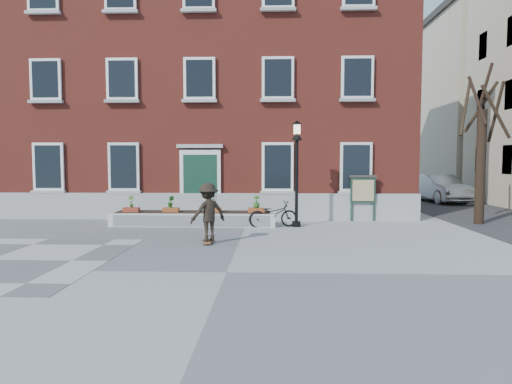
{
  "coord_description": "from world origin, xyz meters",
  "views": [
    {
      "loc": [
        1.03,
        -9.87,
        2.47
      ],
      "look_at": [
        0.5,
        4.0,
        1.5
      ],
      "focal_mm": 32.0,
      "sensor_mm": 36.0,
      "label": 1
    }
  ],
  "objects_px": {
    "skateboarder": "(208,212)",
    "parked_car": "(440,188)",
    "lamp_post": "(297,158)",
    "notice_board": "(363,190)",
    "bicycle": "(273,214)"
  },
  "relations": [
    {
      "from": "skateboarder",
      "to": "parked_car",
      "type": "bearing_deg",
      "value": 49.78
    },
    {
      "from": "lamp_post",
      "to": "notice_board",
      "type": "xyz_separation_m",
      "value": [
        2.77,
        1.67,
        -1.28
      ]
    },
    {
      "from": "parked_car",
      "to": "notice_board",
      "type": "xyz_separation_m",
      "value": [
        -6.18,
        -8.66,
        0.45
      ]
    },
    {
      "from": "lamp_post",
      "to": "skateboarder",
      "type": "bearing_deg",
      "value": -128.21
    },
    {
      "from": "bicycle",
      "to": "lamp_post",
      "type": "bearing_deg",
      "value": -94.81
    },
    {
      "from": "lamp_post",
      "to": "notice_board",
      "type": "height_order",
      "value": "lamp_post"
    },
    {
      "from": "notice_board",
      "to": "skateboarder",
      "type": "relative_size",
      "value": 1.04
    },
    {
      "from": "notice_board",
      "to": "lamp_post",
      "type": "bearing_deg",
      "value": -148.87
    },
    {
      "from": "lamp_post",
      "to": "skateboarder",
      "type": "distance_m",
      "value": 4.79
    },
    {
      "from": "lamp_post",
      "to": "skateboarder",
      "type": "height_order",
      "value": "lamp_post"
    },
    {
      "from": "bicycle",
      "to": "lamp_post",
      "type": "relative_size",
      "value": 0.47
    },
    {
      "from": "notice_board",
      "to": "bicycle",
      "type": "bearing_deg",
      "value": -153.27
    },
    {
      "from": "skateboarder",
      "to": "notice_board",
      "type": "bearing_deg",
      "value": 43.18
    },
    {
      "from": "parked_car",
      "to": "lamp_post",
      "type": "height_order",
      "value": "lamp_post"
    },
    {
      "from": "skateboarder",
      "to": "lamp_post",
      "type": "bearing_deg",
      "value": 51.79
    }
  ]
}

